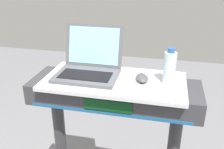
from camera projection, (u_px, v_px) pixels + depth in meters
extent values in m
cube|color=#38383D|center=(114.00, 92.00, 1.34)|extent=(0.90, 0.28, 0.11)
cube|color=#0C3F19|center=(108.00, 106.00, 1.21)|extent=(0.24, 0.01, 0.06)
cube|color=#1E598C|center=(108.00, 114.00, 1.23)|extent=(0.81, 0.00, 0.02)
cube|color=silver|center=(114.00, 81.00, 1.31)|extent=(0.74, 0.36, 0.02)
cube|color=#515459|center=(87.00, 76.00, 1.33)|extent=(0.33, 0.23, 0.02)
cube|color=black|center=(85.00, 75.00, 1.31)|extent=(0.27, 0.13, 0.00)
cube|color=#515459|center=(94.00, 46.00, 1.41)|extent=(0.33, 0.07, 0.23)
cube|color=#8CCCF2|center=(94.00, 46.00, 1.41)|extent=(0.29, 0.06, 0.20)
ellipsoid|color=#4C4C51|center=(142.00, 78.00, 1.29)|extent=(0.08, 0.11, 0.03)
cylinder|color=silver|center=(170.00, 68.00, 1.25)|extent=(0.06, 0.06, 0.16)
cylinder|color=#2659A5|center=(171.00, 50.00, 1.21)|extent=(0.03, 0.03, 0.02)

